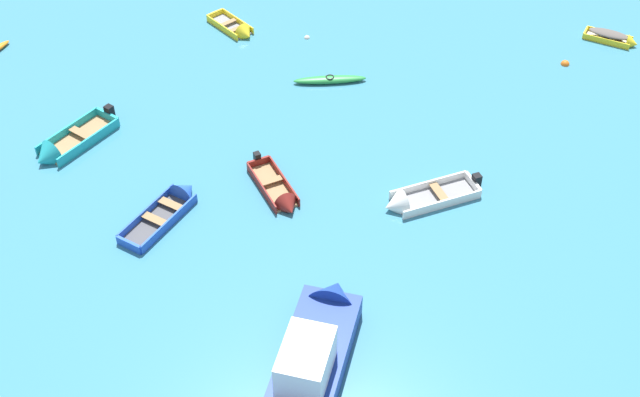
% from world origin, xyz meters
% --- Properties ---
extents(rowboat_white_near_camera, '(4.07, 3.09, 1.20)m').
position_xyz_m(rowboat_white_near_camera, '(3.73, 21.76, 0.19)').
color(rowboat_white_near_camera, gray).
rests_on(rowboat_white_near_camera, ground_plane).
extents(rowboat_yellow_back_row_center, '(2.97, 2.71, 0.98)m').
position_xyz_m(rowboat_yellow_back_row_center, '(-6.04, 33.29, 0.16)').
color(rowboat_yellow_back_row_center, gray).
rests_on(rowboat_yellow_back_row_center, ground_plane).
extents(rowboat_turquoise_midfield_right, '(3.03, 4.21, 1.30)m').
position_xyz_m(rowboat_turquoise_midfield_right, '(-11.43, 22.77, 0.22)').
color(rowboat_turquoise_midfield_right, '#99754C').
rests_on(rowboat_turquoise_midfield_right, ground_plane).
extents(kayak_green_cluster_inner, '(3.51, 1.34, 0.33)m').
position_xyz_m(kayak_green_cluster_inner, '(-0.80, 29.67, 0.16)').
color(kayak_green_cluster_inner, '#288C3D').
rests_on(kayak_green_cluster_inner, ground_plane).
extents(rowboat_maroon_center, '(2.79, 3.42, 0.97)m').
position_xyz_m(rowboat_maroon_center, '(-1.60, 21.25, 0.18)').
color(rowboat_maroon_center, '#99754C').
rests_on(rowboat_maroon_center, ground_plane).
extents(rowboat_blue_distant_center, '(2.57, 4.12, 1.12)m').
position_xyz_m(rowboat_blue_distant_center, '(-5.71, 20.20, 0.18)').
color(rowboat_blue_distant_center, '#4C4C51').
rests_on(rowboat_blue_distant_center, ground_plane).
extents(motor_launch_deep_blue_cluster_outer, '(2.69, 6.93, 2.64)m').
position_xyz_m(motor_launch_deep_blue_cluster_outer, '(1.04, 13.45, 0.73)').
color(motor_launch_deep_blue_cluster_outer, navy).
rests_on(motor_launch_deep_blue_cluster_outer, ground_plane).
extents(rowboat_yellow_outer_right, '(2.79, 1.63, 0.79)m').
position_xyz_m(rowboat_yellow_outer_right, '(13.02, 35.36, 0.24)').
color(rowboat_yellow_outer_right, beige).
rests_on(rowboat_yellow_outer_right, ground_plane).
extents(mooring_buoy_outer_edge, '(0.43, 0.43, 0.43)m').
position_xyz_m(mooring_buoy_outer_edge, '(10.37, 32.94, 0.00)').
color(mooring_buoy_outer_edge, orange).
rests_on(mooring_buoy_outer_edge, ground_plane).
extents(mooring_buoy_trailing, '(0.29, 0.29, 0.29)m').
position_xyz_m(mooring_buoy_trailing, '(-2.52, 33.38, 0.00)').
color(mooring_buoy_trailing, silver).
rests_on(mooring_buoy_trailing, ground_plane).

